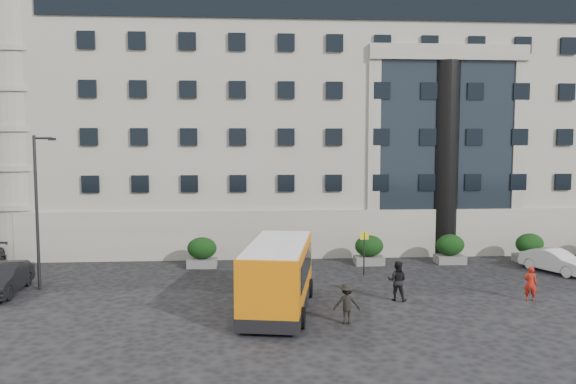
# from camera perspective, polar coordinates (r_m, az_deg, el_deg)

# --- Properties ---
(ground) EXTENTS (120.00, 120.00, 0.00)m
(ground) POSITION_cam_1_polar(r_m,az_deg,el_deg) (27.55, -1.60, -11.02)
(ground) COLOR black
(ground) RESTS_ON ground
(civic_building) EXTENTS (44.00, 24.00, 18.00)m
(civic_building) POSITION_cam_1_polar(r_m,az_deg,el_deg) (49.00, 4.37, 6.62)
(civic_building) COLOR gray
(civic_building) RESTS_ON ground
(entrance_column) EXTENTS (1.80, 1.80, 13.00)m
(entrance_column) POSITION_cam_1_polar(r_m,az_deg,el_deg) (39.04, 15.63, 3.20)
(entrance_column) COLOR black
(entrance_column) RESTS_ON ground
(apartment_far) EXTENTS (13.00, 13.00, 22.00)m
(apartment_far) POSITION_cam_1_polar(r_m,az_deg,el_deg) (69.56, -26.07, 7.29)
(apartment_far) COLOR #7B6647
(apartment_far) RESTS_ON ground
(hedge_a) EXTENTS (1.80, 1.26, 1.84)m
(hedge_a) POSITION_cam_1_polar(r_m,az_deg,el_deg) (35.03, -8.73, -6.04)
(hedge_a) COLOR #5C5C59
(hedge_a) RESTS_ON ground
(hedge_b) EXTENTS (1.80, 1.26, 1.84)m
(hedge_b) POSITION_cam_1_polar(r_m,az_deg,el_deg) (34.98, -0.16, -6.00)
(hedge_b) COLOR #5C5C59
(hedge_b) RESTS_ON ground
(hedge_c) EXTENTS (1.80, 1.26, 1.84)m
(hedge_c) POSITION_cam_1_polar(r_m,az_deg,el_deg) (35.70, 8.24, -5.83)
(hedge_c) COLOR #5C5C59
(hedge_c) RESTS_ON ground
(hedge_d) EXTENTS (1.80, 1.26, 1.84)m
(hedge_d) POSITION_cam_1_polar(r_m,az_deg,el_deg) (37.14, 16.14, -5.55)
(hedge_d) COLOR #5C5C59
(hedge_d) RESTS_ON ground
(hedge_e) EXTENTS (1.80, 1.26, 1.84)m
(hedge_e) POSITION_cam_1_polar(r_m,az_deg,el_deg) (39.22, 23.32, -5.21)
(hedge_e) COLOR #5C5C59
(hedge_e) RESTS_ON ground
(street_lamp) EXTENTS (1.16, 0.18, 8.00)m
(street_lamp) POSITION_cam_1_polar(r_m,az_deg,el_deg) (31.57, -24.07, -1.32)
(street_lamp) COLOR #262628
(street_lamp) RESTS_ON ground
(bus_stop_sign) EXTENTS (0.50, 0.08, 2.52)m
(bus_stop_sign) POSITION_cam_1_polar(r_m,az_deg,el_deg) (32.68, 7.75, -5.40)
(bus_stop_sign) COLOR #262628
(bus_stop_sign) RESTS_ON ground
(minibus) EXTENTS (3.85, 7.79, 3.11)m
(minibus) POSITION_cam_1_polar(r_m,az_deg,el_deg) (25.66, -1.02, -8.27)
(minibus) COLOR orange
(minibus) RESTS_ON ground
(red_truck) EXTENTS (2.70, 4.86, 2.49)m
(red_truck) POSITION_cam_1_polar(r_m,az_deg,el_deg) (46.75, -24.47, -3.24)
(red_truck) COLOR #9B0B12
(red_truck) RESTS_ON ground
(parked_car_b) EXTENTS (1.90, 4.81, 1.56)m
(parked_car_b) POSITION_cam_1_polar(r_m,az_deg,el_deg) (32.01, -26.97, -7.86)
(parked_car_b) COLOR black
(parked_car_b) RESTS_ON ground
(parked_car_d) EXTENTS (2.31, 4.82, 1.33)m
(parked_car_d) POSITION_cam_1_polar(r_m,az_deg,el_deg) (42.42, -18.20, -4.67)
(parked_car_d) COLOR black
(parked_car_d) RESTS_ON ground
(white_taxi) EXTENTS (3.07, 4.34, 1.36)m
(white_taxi) POSITION_cam_1_polar(r_m,az_deg,el_deg) (36.79, 25.52, -6.34)
(white_taxi) COLOR silver
(white_taxi) RESTS_ON ground
(pedestrian_a) EXTENTS (0.72, 0.60, 1.68)m
(pedestrian_a) POSITION_cam_1_polar(r_m,az_deg,el_deg) (29.85, 23.40, -8.51)
(pedestrian_a) COLOR #A51D10
(pedestrian_a) RESTS_ON ground
(pedestrian_b) EXTENTS (1.14, 1.03, 1.93)m
(pedestrian_b) POSITION_cam_1_polar(r_m,az_deg,el_deg) (27.93, 11.04, -8.84)
(pedestrian_b) COLOR black
(pedestrian_b) RESTS_ON ground
(pedestrian_c) EXTENTS (1.19, 0.77, 1.73)m
(pedestrian_c) POSITION_cam_1_polar(r_m,az_deg,el_deg) (24.19, 6.01, -11.20)
(pedestrian_c) COLOR black
(pedestrian_c) RESTS_ON ground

